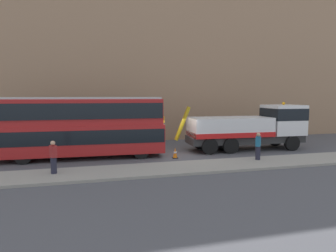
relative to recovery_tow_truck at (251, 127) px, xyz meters
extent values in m
plane|color=#4C4C51|center=(-6.05, -0.30, -1.76)|extent=(120.00, 120.00, 0.00)
cube|color=gray|center=(-6.05, -4.50, -1.68)|extent=(60.00, 2.80, 0.15)
cube|color=#9E7A5B|center=(-6.05, 6.85, 6.24)|extent=(60.00, 1.20, 16.00)
cube|color=#2D2D2D|center=(-0.48, 0.02, -0.90)|extent=(9.07, 2.54, 0.55)
cube|color=white|center=(2.72, -0.10, 0.52)|extent=(2.69, 2.69, 2.30)
cube|color=black|center=(2.72, -0.10, 0.97)|extent=(2.72, 2.72, 0.90)
cube|color=silver|center=(-1.78, 0.07, 0.07)|extent=(6.19, 2.82, 1.40)
cube|color=red|center=(-1.78, 0.07, -0.45)|extent=(6.19, 2.87, 0.36)
cylinder|color=#B79914|center=(-5.49, 0.20, 0.37)|extent=(1.24, 0.32, 2.52)
sphere|color=orange|center=(2.72, -0.10, 1.79)|extent=(0.24, 0.24, 0.24)
cylinder|color=black|center=(2.86, 1.01, -1.18)|extent=(1.17, 0.38, 1.16)
cylinder|color=black|center=(2.78, -1.21, -1.18)|extent=(1.17, 0.38, 1.16)
cylinder|color=black|center=(-2.14, 1.19, -1.18)|extent=(1.17, 0.38, 1.16)
cylinder|color=black|center=(-2.22, -1.03, -1.18)|extent=(1.17, 0.38, 1.16)
cylinder|color=black|center=(-3.74, 1.25, -1.18)|extent=(1.17, 0.38, 1.16)
cylinder|color=black|center=(-3.82, -0.97, -1.18)|extent=(1.17, 0.38, 1.16)
cube|color=#AD1E1E|center=(-12.63, 0.02, -0.47)|extent=(11.08, 2.90, 1.90)
cube|color=#AD1E1E|center=(-12.63, 0.02, 1.33)|extent=(10.86, 2.79, 1.70)
cube|color=black|center=(-12.63, 0.02, -0.22)|extent=(10.98, 2.95, 0.90)
cube|color=black|center=(-12.63, 0.02, 1.43)|extent=(10.76, 2.94, 1.00)
cube|color=#B2B2B2|center=(-12.63, 0.02, 2.24)|extent=(10.64, 2.68, 0.12)
cube|color=yellow|center=(-7.11, -0.18, 0.78)|extent=(0.11, 1.50, 0.44)
cylinder|color=black|center=(-8.69, 0.95, -1.24)|extent=(1.05, 0.34, 1.04)
cylinder|color=black|center=(-8.77, -1.20, -1.24)|extent=(1.05, 0.34, 1.04)
cylinder|color=black|center=(-15.89, 1.22, -1.24)|extent=(1.05, 0.34, 1.04)
cylinder|color=black|center=(-15.97, -0.94, -1.24)|extent=(1.05, 0.34, 1.04)
cylinder|color=#232333|center=(-13.82, -4.24, -1.18)|extent=(0.41, 0.41, 0.85)
cube|color=maroon|center=(-13.82, -4.24, -0.45)|extent=(0.42, 0.48, 0.62)
sphere|color=tan|center=(-13.82, -4.24, -0.02)|extent=(0.24, 0.24, 0.24)
cylinder|color=#232333|center=(-1.82, -3.97, -1.18)|extent=(0.42, 0.42, 0.85)
cube|color=#1E6084|center=(-1.82, -3.97, -0.45)|extent=(0.46, 0.47, 0.62)
sphere|color=tan|center=(-1.82, -3.97, -0.02)|extent=(0.24, 0.24, 0.24)
cone|color=orange|center=(-6.55, -1.59, -1.40)|extent=(0.32, 0.32, 0.72)
cylinder|color=white|center=(-6.55, -1.59, -1.36)|extent=(0.21, 0.21, 0.10)
cube|color=black|center=(-6.55, -1.59, -1.74)|extent=(0.36, 0.36, 0.04)
camera|label=1|loc=(-11.78, -19.99, 2.40)|focal=31.15mm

